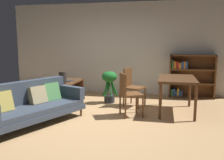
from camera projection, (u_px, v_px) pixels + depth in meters
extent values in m
plane|color=tan|center=(96.00, 119.00, 4.97)|extent=(8.16, 8.16, 0.00)
cube|color=silver|center=(120.00, 49.00, 7.38)|extent=(6.80, 0.10, 2.70)
cylinder|color=#56351E|center=(81.00, 112.00, 5.16)|extent=(0.04, 0.04, 0.15)
cylinder|color=#56351E|center=(59.00, 107.00, 5.56)|extent=(0.04, 0.04, 0.15)
cube|color=#384251|center=(34.00, 114.00, 4.62)|extent=(1.54, 2.13, 0.10)
cube|color=#384251|center=(34.00, 109.00, 4.61)|extent=(1.48, 2.04, 0.10)
cube|color=#384251|center=(24.00, 92.00, 4.75)|extent=(0.95, 1.80, 0.44)
cube|color=#384251|center=(70.00, 92.00, 5.31)|extent=(0.75, 0.44, 0.25)
cube|color=tan|center=(1.00, 102.00, 4.23)|extent=(0.36, 0.42, 0.38)
cube|color=tan|center=(37.00, 95.00, 4.82)|extent=(0.35, 0.41, 0.37)
cube|color=#4C894C|center=(51.00, 92.00, 5.10)|extent=(0.35, 0.42, 0.38)
cube|color=#56351E|center=(76.00, 87.00, 6.99)|extent=(0.45, 0.04, 0.53)
cube|color=#56351E|center=(57.00, 97.00, 5.77)|extent=(0.45, 0.04, 0.53)
cube|color=#56351E|center=(68.00, 92.00, 6.38)|extent=(0.45, 1.27, 0.04)
cube|color=#56351E|center=(67.00, 82.00, 6.34)|extent=(0.45, 1.31, 0.04)
cube|color=#56351E|center=(68.00, 101.00, 6.41)|extent=(0.45, 1.27, 0.04)
cube|color=#333338|center=(69.00, 81.00, 6.45)|extent=(0.23, 0.31, 0.02)
cube|color=black|center=(62.00, 78.00, 6.50)|extent=(0.20, 0.30, 0.10)
cylinder|color=#2D2823|center=(63.00, 78.00, 6.02)|extent=(0.19, 0.19, 0.29)
cylinder|color=slate|center=(63.00, 75.00, 6.02)|extent=(0.11, 0.11, 0.01)
cylinder|color=#333338|center=(109.00, 99.00, 6.31)|extent=(0.27, 0.27, 0.19)
cylinder|color=#1E6B28|center=(113.00, 85.00, 6.25)|extent=(0.24, 0.07, 0.53)
cylinder|color=#1E6B28|center=(112.00, 84.00, 6.34)|extent=(0.15, 0.23, 0.57)
cylinder|color=#1E6B28|center=(109.00, 86.00, 6.35)|extent=(0.11, 0.19, 0.45)
cylinder|color=#1E6B28|center=(107.00, 87.00, 6.34)|extent=(0.21, 0.16, 0.44)
cylinder|color=#1E6B28|center=(106.00, 89.00, 6.25)|extent=(0.20, 0.13, 0.36)
cylinder|color=#1E6B28|center=(107.00, 84.00, 6.18)|extent=(0.14, 0.22, 0.63)
cylinder|color=#1E6B28|center=(111.00, 90.00, 6.18)|extent=(0.13, 0.19, 0.35)
ellipsoid|color=#1E6B28|center=(109.00, 77.00, 6.23)|extent=(0.39, 0.39, 0.27)
cylinder|color=#56351E|center=(161.00, 91.00, 6.05)|extent=(0.06, 0.06, 0.72)
cylinder|color=#56351E|center=(160.00, 102.00, 4.91)|extent=(0.06, 0.06, 0.72)
cylinder|color=#56351E|center=(190.00, 92.00, 5.90)|extent=(0.06, 0.06, 0.72)
cylinder|color=#56351E|center=(196.00, 103.00, 4.77)|extent=(0.06, 0.06, 0.72)
cube|color=#56351E|center=(177.00, 79.00, 5.35)|extent=(0.78, 1.28, 0.05)
cylinder|color=brown|center=(136.00, 103.00, 5.40)|extent=(0.04, 0.04, 0.44)
cylinder|color=brown|center=(143.00, 107.00, 5.03)|extent=(0.04, 0.04, 0.44)
cylinder|color=brown|center=(120.00, 104.00, 5.30)|extent=(0.04, 0.04, 0.44)
cylinder|color=brown|center=(126.00, 108.00, 4.94)|extent=(0.04, 0.04, 0.44)
cube|color=brown|center=(131.00, 94.00, 5.13)|extent=(0.55, 0.56, 0.04)
cube|color=brown|center=(123.00, 84.00, 5.05)|extent=(0.20, 0.35, 0.42)
cylinder|color=brown|center=(145.00, 97.00, 6.02)|extent=(0.04, 0.04, 0.44)
cylinder|color=brown|center=(138.00, 100.00, 5.67)|extent=(0.04, 0.04, 0.44)
cylinder|color=brown|center=(131.00, 95.00, 6.21)|extent=(0.04, 0.04, 0.44)
cylinder|color=brown|center=(124.00, 98.00, 5.86)|extent=(0.04, 0.04, 0.44)
cube|color=brown|center=(135.00, 88.00, 5.90)|extent=(0.53, 0.55, 0.04)
cube|color=brown|center=(128.00, 77.00, 5.96)|extent=(0.16, 0.39, 0.45)
cube|color=brown|center=(170.00, 76.00, 6.97)|extent=(0.04, 0.32, 1.20)
cube|color=brown|center=(214.00, 77.00, 6.72)|extent=(0.04, 0.32, 1.20)
cube|color=brown|center=(193.00, 55.00, 6.76)|extent=(1.22, 0.32, 0.04)
cube|color=brown|center=(191.00, 97.00, 6.93)|extent=(1.22, 0.32, 0.04)
cube|color=brown|center=(191.00, 76.00, 6.98)|extent=(1.19, 0.04, 1.20)
cube|color=brown|center=(191.00, 83.00, 6.88)|extent=(1.19, 0.30, 0.04)
cube|color=brown|center=(192.00, 69.00, 6.82)|extent=(1.19, 0.30, 0.04)
cube|color=#337F47|center=(172.00, 92.00, 7.01)|extent=(0.05, 0.25, 0.19)
cube|color=#2D5199|center=(174.00, 92.00, 7.00)|extent=(0.05, 0.24, 0.21)
cube|color=#2D5199|center=(176.00, 93.00, 6.98)|extent=(0.04, 0.22, 0.15)
cube|color=gold|center=(178.00, 92.00, 6.97)|extent=(0.05, 0.23, 0.21)
cube|color=#2D5199|center=(179.00, 93.00, 6.95)|extent=(0.03, 0.20, 0.18)
cube|color=#2D5199|center=(181.00, 93.00, 6.95)|extent=(0.05, 0.22, 0.15)
cube|color=#993884|center=(172.00, 79.00, 6.95)|extent=(0.04, 0.23, 0.18)
cube|color=black|center=(174.00, 79.00, 6.93)|extent=(0.04, 0.21, 0.18)
cube|color=#2D5199|center=(176.00, 79.00, 6.92)|extent=(0.05, 0.19, 0.17)
cube|color=#993884|center=(178.00, 79.00, 6.92)|extent=(0.04, 0.23, 0.19)
cube|color=orange|center=(180.00, 78.00, 6.90)|extent=(0.05, 0.22, 0.22)
cube|color=red|center=(182.00, 79.00, 6.89)|extent=(0.05, 0.23, 0.21)
cube|color=#337F47|center=(172.00, 64.00, 6.89)|extent=(0.04, 0.23, 0.23)
cube|color=orange|center=(175.00, 65.00, 6.87)|extent=(0.07, 0.21, 0.20)
cube|color=red|center=(178.00, 65.00, 6.86)|extent=(0.06, 0.21, 0.20)
cube|color=orange|center=(180.00, 66.00, 6.85)|extent=(0.06, 0.24, 0.17)
cube|color=#2D5199|center=(182.00, 65.00, 6.83)|extent=(0.06, 0.20, 0.20)
cube|color=orange|center=(184.00, 65.00, 6.82)|extent=(0.04, 0.24, 0.21)
cube|color=#2D5199|center=(186.00, 65.00, 6.81)|extent=(0.05, 0.21, 0.21)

